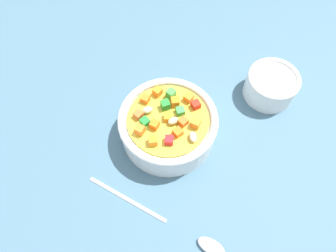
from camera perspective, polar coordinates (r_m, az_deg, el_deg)
ground_plane at (r=51.84cm, az=-0.00°, el=-2.02°), size 140.00×140.00×2.00cm
soup_bowl_main at (r=48.26cm, az=-0.00°, el=0.15°), size 15.38×15.38×6.45cm
spoon at (r=45.63cm, az=1.93°, el=-18.40°), size 22.00×6.60×1.00cm
side_bowl_small at (r=56.07cm, az=18.60°, el=7.19°), size 8.81×8.81×4.78cm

